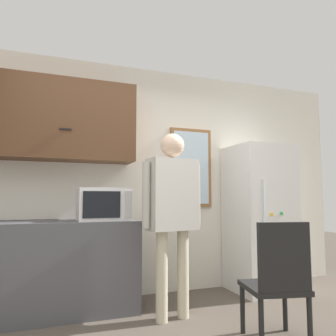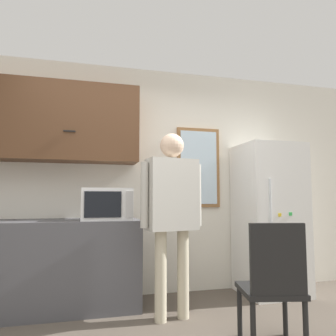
{
  "view_description": "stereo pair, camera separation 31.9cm",
  "coord_description": "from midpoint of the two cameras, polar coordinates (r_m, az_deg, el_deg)",
  "views": [
    {
      "loc": [
        -0.84,
        -2.02,
        1.12
      ],
      "look_at": [
        0.27,
        0.96,
        1.41
      ],
      "focal_mm": 35.0,
      "sensor_mm": 36.0,
      "label": 1
    },
    {
      "loc": [
        -0.53,
        -2.12,
        1.12
      ],
      "look_at": [
        0.27,
        0.96,
        1.41
      ],
      "focal_mm": 35.0,
      "sensor_mm": 36.0,
      "label": 2
    }
  ],
  "objects": [
    {
      "name": "back_wall",
      "position": [
        3.91,
        -4.44,
        -1.84
      ],
      "size": [
        6.0,
        0.06,
        2.7
      ],
      "color": "silver",
      "rests_on": "ground_plane"
    },
    {
      "name": "chair",
      "position": [
        2.74,
        21.26,
        -17.9
      ],
      "size": [
        0.52,
        0.52,
        0.94
      ],
      "rotation": [
        0.0,
        0.0,
        2.92
      ],
      "color": "black",
      "rests_on": "ground_plane"
    },
    {
      "name": "microwave",
      "position": [
        3.4,
        -8.06,
        -6.24
      ],
      "size": [
        0.51,
        0.37,
        0.33
      ],
      "color": "white",
      "rests_on": "counter"
    },
    {
      "name": "refrigerator",
      "position": [
        4.18,
        19.36,
        -8.22
      ],
      "size": [
        0.7,
        0.68,
        1.76
      ],
      "color": "white",
      "rests_on": "ground_plane"
    },
    {
      "name": "person",
      "position": [
        3.12,
        3.63,
        -6.1
      ],
      "size": [
        0.62,
        0.3,
        1.74
      ],
      "rotation": [
        0.0,
        0.0,
        0.17
      ],
      "color": "beige",
      "rests_on": "ground_plane"
    },
    {
      "name": "counter",
      "position": [
        3.58,
        -21.39,
        -15.72
      ],
      "size": [
        2.25,
        0.64,
        0.89
      ],
      "color": "#4C4C51",
      "rests_on": "ground_plane"
    },
    {
      "name": "upper_cabinets",
      "position": [
        3.73,
        -20.38,
        7.7
      ],
      "size": [
        2.25,
        0.4,
        0.85
      ],
      "color": "#51331E"
    },
    {
      "name": "window",
      "position": [
        4.12,
        7.52,
        0.11
      ],
      "size": [
        0.55,
        0.05,
        0.99
      ],
      "color": "olive"
    }
  ]
}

